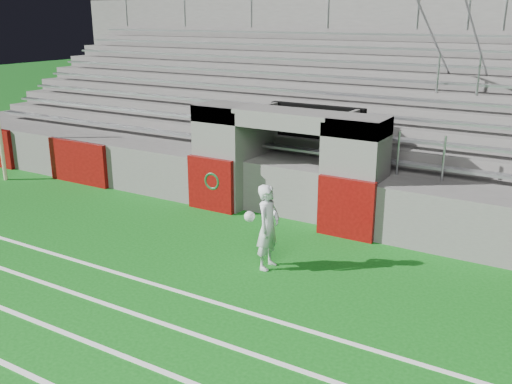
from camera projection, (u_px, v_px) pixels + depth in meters
The scene contains 4 objects.
ground at pixel (200, 268), 11.08m from camera, with size 90.00×90.00×0.00m, color #0E5512.
stadium_structure at pixel (355, 126), 17.17m from camera, with size 26.00×8.48×5.42m.
goalkeeper_with_ball at pixel (268, 227), 10.87m from camera, with size 0.65×0.63×1.67m.
hose_coil at pixel (213, 183), 14.11m from camera, with size 0.58×0.15×0.62m.
Camera 1 is at (6.15, -8.14, 4.71)m, focal length 40.00 mm.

